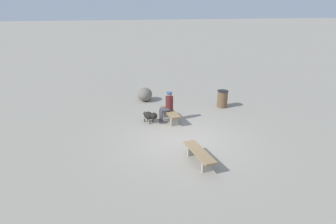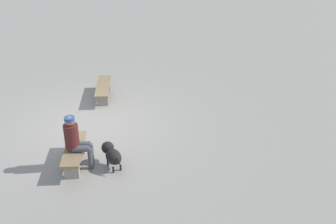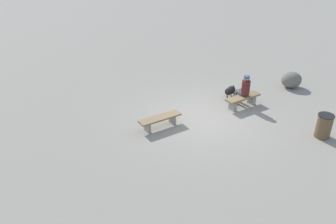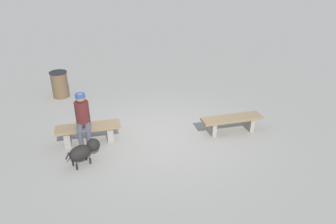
{
  "view_description": "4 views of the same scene",
  "coord_description": "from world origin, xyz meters",
  "px_view_note": "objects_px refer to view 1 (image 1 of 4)",
  "views": [
    {
      "loc": [
        -9.09,
        2.95,
        4.73
      ],
      "look_at": [
        1.64,
        0.17,
        0.51
      ],
      "focal_mm": 29.53,
      "sensor_mm": 36.0,
      "label": 1
    },
    {
      "loc": [
        10.03,
        2.67,
        5.78
      ],
      "look_at": [
        -0.2,
        2.11,
        0.39
      ],
      "focal_mm": 45.54,
      "sensor_mm": 36.0,
      "label": 2
    },
    {
      "loc": [
        -6.22,
        -9.73,
        6.5
      ],
      "look_at": [
        -1.55,
        -0.11,
        0.63
      ],
      "focal_mm": 37.05,
      "sensor_mm": 36.0,
      "label": 3
    },
    {
      "loc": [
        0.87,
        6.96,
        4.17
      ],
      "look_at": [
        -0.22,
        -0.54,
        0.41
      ],
      "focal_mm": 33.97,
      "sensor_mm": 36.0,
      "label": 4
    }
  ],
  "objects_px": {
    "seated_person": "(168,104)",
    "boulder": "(145,94)",
    "bench_right": "(170,114)",
    "trash_bin": "(222,99)",
    "bench_left": "(199,154)",
    "dog": "(150,116)"
  },
  "relations": [
    {
      "from": "bench_left",
      "to": "bench_right",
      "type": "distance_m",
      "value": 3.62
    },
    {
      "from": "bench_left",
      "to": "dog",
      "type": "height_order",
      "value": "dog"
    },
    {
      "from": "dog",
      "to": "trash_bin",
      "type": "xyz_separation_m",
      "value": [
        1.11,
        -3.9,
        0.1
      ]
    },
    {
      "from": "bench_right",
      "to": "seated_person",
      "type": "distance_m",
      "value": 0.46
    },
    {
      "from": "bench_left",
      "to": "bench_right",
      "type": "bearing_deg",
      "value": -6.13
    },
    {
      "from": "bench_right",
      "to": "boulder",
      "type": "relative_size",
      "value": 1.75
    },
    {
      "from": "seated_person",
      "to": "dog",
      "type": "distance_m",
      "value": 0.91
    },
    {
      "from": "seated_person",
      "to": "boulder",
      "type": "relative_size",
      "value": 1.46
    },
    {
      "from": "dog",
      "to": "boulder",
      "type": "relative_size",
      "value": 0.8
    },
    {
      "from": "bench_left",
      "to": "dog",
      "type": "xyz_separation_m",
      "value": [
        3.64,
        0.89,
        0.02
      ]
    },
    {
      "from": "seated_person",
      "to": "trash_bin",
      "type": "bearing_deg",
      "value": -76.72
    },
    {
      "from": "bench_right",
      "to": "trash_bin",
      "type": "bearing_deg",
      "value": -75.81
    },
    {
      "from": "seated_person",
      "to": "boulder",
      "type": "height_order",
      "value": "seated_person"
    },
    {
      "from": "bench_right",
      "to": "seated_person",
      "type": "xyz_separation_m",
      "value": [
        0.08,
        0.09,
        0.44
      ]
    },
    {
      "from": "trash_bin",
      "to": "boulder",
      "type": "distance_m",
      "value": 4.09
    },
    {
      "from": "bench_left",
      "to": "seated_person",
      "type": "xyz_separation_m",
      "value": [
        3.7,
        0.1,
        0.46
      ]
    },
    {
      "from": "seated_person",
      "to": "boulder",
      "type": "xyz_separation_m",
      "value": [
        3.0,
        0.49,
        -0.41
      ]
    },
    {
      "from": "bench_right",
      "to": "seated_person",
      "type": "height_order",
      "value": "seated_person"
    },
    {
      "from": "boulder",
      "to": "trash_bin",
      "type": "bearing_deg",
      "value": -118.5
    },
    {
      "from": "dog",
      "to": "boulder",
      "type": "distance_m",
      "value": 3.08
    },
    {
      "from": "bench_left",
      "to": "boulder",
      "type": "relative_size",
      "value": 1.8
    },
    {
      "from": "seated_person",
      "to": "dog",
      "type": "bearing_deg",
      "value": 89.04
    }
  ]
}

